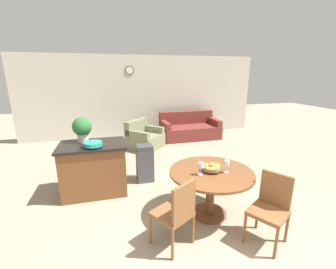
% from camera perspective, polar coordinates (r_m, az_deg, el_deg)
% --- Properties ---
extents(wall_back, '(8.00, 0.09, 2.70)m').
position_cam_1_polar(wall_back, '(7.79, -6.15, 9.58)').
color(wall_back, beige).
rests_on(wall_back, ground_plane).
extents(dining_table, '(1.24, 1.24, 0.72)m').
position_cam_1_polar(dining_table, '(3.47, 10.83, -11.60)').
color(dining_table, brown).
rests_on(dining_table, ground_plane).
extents(dining_chair_near_left, '(0.58, 0.58, 0.91)m').
position_cam_1_polar(dining_chair_near_left, '(2.88, 2.12, -18.89)').
color(dining_chair_near_left, brown).
rests_on(dining_chair_near_left, ground_plane).
extents(dining_chair_near_right, '(0.58, 0.58, 0.91)m').
position_cam_1_polar(dining_chair_near_right, '(3.25, 24.65, -16.04)').
color(dining_chair_near_right, brown).
rests_on(dining_chair_near_right, ground_plane).
extents(fruit_bowl, '(0.27, 0.27, 0.14)m').
position_cam_1_polar(fruit_bowl, '(3.38, 11.03, -8.21)').
color(fruit_bowl, olive).
rests_on(fruit_bowl, dining_table).
extents(wine_glass_left, '(0.07, 0.07, 0.19)m').
position_cam_1_polar(wine_glass_left, '(3.21, 8.37, -7.84)').
color(wine_glass_left, silver).
rests_on(wine_glass_left, dining_table).
extents(wine_glass_right, '(0.07, 0.07, 0.19)m').
position_cam_1_polar(wine_glass_right, '(3.36, 14.73, -7.16)').
color(wine_glass_right, silver).
rests_on(wine_glass_right, dining_table).
extents(kitchen_island, '(1.14, 0.77, 0.92)m').
position_cam_1_polar(kitchen_island, '(4.30, -18.20, -8.11)').
color(kitchen_island, brown).
rests_on(kitchen_island, ground_plane).
extents(teal_bowl, '(0.30, 0.30, 0.09)m').
position_cam_1_polar(teal_bowl, '(3.94, -18.50, -2.32)').
color(teal_bowl, teal).
rests_on(teal_bowl, kitchen_island).
extents(potted_plant, '(0.34, 0.34, 0.45)m').
position_cam_1_polar(potted_plant, '(4.27, -20.96, 1.57)').
color(potted_plant, beige).
rests_on(potted_plant, kitchen_island).
extents(trash_bin, '(0.33, 0.31, 0.75)m').
position_cam_1_polar(trash_bin, '(4.57, -5.90, -7.25)').
color(trash_bin, '#47474C').
rests_on(trash_bin, ground_plane).
extents(couch, '(1.91, 1.02, 0.85)m').
position_cam_1_polar(couch, '(7.62, 5.42, 1.38)').
color(couch, maroon).
rests_on(couch, ground_plane).
extents(armchair, '(1.21, 1.21, 0.80)m').
position_cam_1_polar(armchair, '(6.59, -6.03, -1.00)').
color(armchair, '#7A7F5B').
rests_on(armchair, ground_plane).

